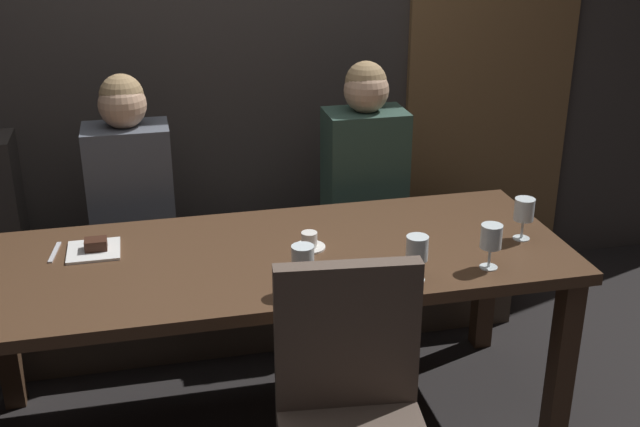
% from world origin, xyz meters
% --- Properties ---
extents(ground, '(9.00, 9.00, 0.00)m').
position_xyz_m(ground, '(0.00, 0.00, 0.00)').
color(ground, black).
extents(arched_door, '(0.90, 0.05, 2.55)m').
position_xyz_m(arched_door, '(1.35, 1.15, 1.36)').
color(arched_door, brown).
rests_on(arched_door, ground).
extents(dining_table, '(2.20, 0.84, 0.74)m').
position_xyz_m(dining_table, '(0.00, 0.00, 0.65)').
color(dining_table, '#412B1C').
rests_on(dining_table, ground).
extents(banquette_bench, '(2.50, 0.44, 0.45)m').
position_xyz_m(banquette_bench, '(0.00, 0.70, 0.23)').
color(banquette_bench, '#40352A').
rests_on(banquette_bench, ground).
extents(chair_near_side, '(0.48, 0.48, 0.98)m').
position_xyz_m(chair_near_side, '(0.11, -0.72, 0.56)').
color(chair_near_side, '#4C3321').
rests_on(chair_near_side, ground).
extents(diner_redhead, '(0.36, 0.24, 0.82)m').
position_xyz_m(diner_redhead, '(-0.50, 0.71, 0.84)').
color(diner_redhead, '#4C515B').
rests_on(diner_redhead, banquette_bench).
extents(diner_bearded, '(0.36, 0.24, 0.83)m').
position_xyz_m(diner_bearded, '(0.55, 0.68, 0.84)').
color(diner_bearded, '#2D473D').
rests_on(diner_bearded, banquette_bench).
extents(wine_glass_end_left, '(0.08, 0.08, 0.16)m').
position_xyz_m(wine_glass_end_left, '(0.05, -0.30, 0.86)').
color(wine_glass_end_left, silver).
rests_on(wine_glass_end_left, dining_table).
extents(wine_glass_near_left, '(0.08, 0.08, 0.16)m').
position_xyz_m(wine_glass_near_left, '(0.44, -0.32, 0.85)').
color(wine_glass_near_left, silver).
rests_on(wine_glass_near_left, dining_table).
extents(wine_glass_far_right, '(0.08, 0.08, 0.16)m').
position_xyz_m(wine_glass_far_right, '(0.73, -0.28, 0.85)').
color(wine_glass_far_right, silver).
rests_on(wine_glass_far_right, dining_table).
extents(wine_glass_near_right, '(0.08, 0.08, 0.16)m').
position_xyz_m(wine_glass_near_right, '(0.95, -0.08, 0.85)').
color(wine_glass_near_right, silver).
rests_on(wine_glass_near_right, dining_table).
extents(espresso_cup, '(0.12, 0.12, 0.06)m').
position_xyz_m(espresso_cup, '(0.14, 0.02, 0.77)').
color(espresso_cup, white).
rests_on(espresso_cup, dining_table).
extents(dessert_plate, '(0.19, 0.19, 0.05)m').
position_xyz_m(dessert_plate, '(-0.63, 0.16, 0.75)').
color(dessert_plate, white).
rests_on(dessert_plate, dining_table).
extents(fork_on_table, '(0.04, 0.17, 0.01)m').
position_xyz_m(fork_on_table, '(-0.78, 0.18, 0.74)').
color(fork_on_table, silver).
rests_on(fork_on_table, dining_table).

